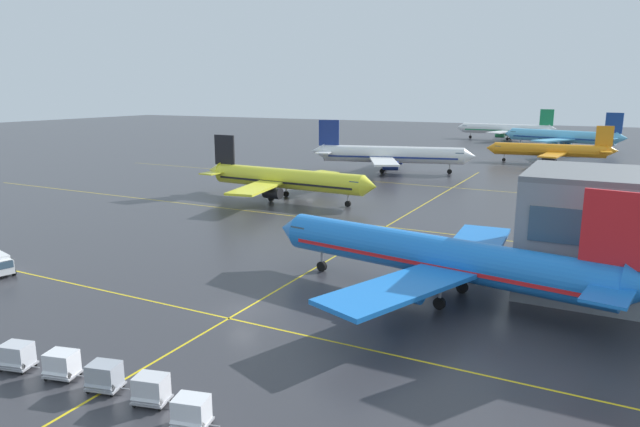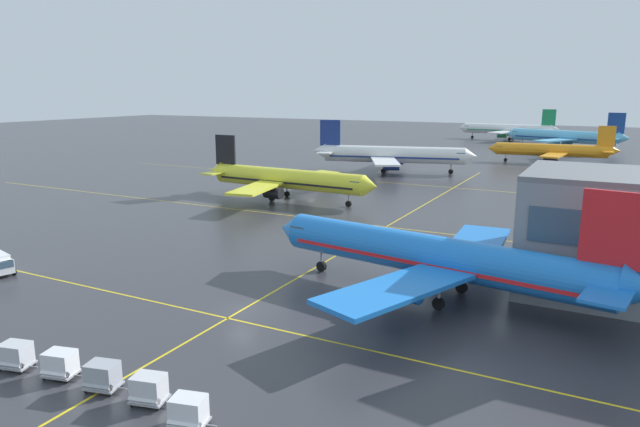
{
  "view_description": "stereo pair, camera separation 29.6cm",
  "coord_description": "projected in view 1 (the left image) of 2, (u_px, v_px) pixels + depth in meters",
  "views": [
    {
      "loc": [
        27.37,
        -38.1,
        18.81
      ],
      "look_at": [
        -3.6,
        21.7,
        4.12
      ],
      "focal_mm": 31.71,
      "sensor_mm": 36.0,
      "label": 1
    },
    {
      "loc": [
        27.63,
        -37.96,
        18.81
      ],
      "look_at": [
        -3.6,
        21.7,
        4.12
      ],
      "focal_mm": 31.71,
      "sensor_mm": 36.0,
      "label": 2
    }
  ],
  "objects": [
    {
      "name": "baggage_cart_row_second",
      "position": [
        62.0,
        364.0,
        37.53
      ],
      "size": [
        2.87,
        2.12,
        1.86
      ],
      "color": "#99999E",
      "rests_on": "ground"
    },
    {
      "name": "baggage_cart_row_fourth",
      "position": [
        151.0,
        389.0,
        34.39
      ],
      "size": [
        2.87,
        2.12,
        1.86
      ],
      "color": "#99999E",
      "rests_on": "ground"
    },
    {
      "name": "baggage_cart_row_fifth",
      "position": [
        191.0,
        412.0,
        31.98
      ],
      "size": [
        2.87,
        2.12,
        1.86
      ],
      "color": "#99999E",
      "rests_on": "ground"
    },
    {
      "name": "taxiway_markings",
      "position": [
        386.0,
        227.0,
        79.68
      ],
      "size": [
        169.84,
        121.9,
        0.01
      ],
      "color": "yellow",
      "rests_on": "ground"
    },
    {
      "name": "airliner_distant_taxiway",
      "position": [
        506.0,
        129.0,
        219.36
      ],
      "size": [
        38.5,
        33.14,
        11.97
      ],
      "color": "white",
      "rests_on": "ground"
    },
    {
      "name": "baggage_cart_row_middle",
      "position": [
        104.0,
        376.0,
        35.95
      ],
      "size": [
        2.87,
        2.12,
        1.86
      ],
      "color": "#99999E",
      "rests_on": "ground"
    },
    {
      "name": "baggage_cart_row_leftmost",
      "position": [
        17.0,
        356.0,
        38.73
      ],
      "size": [
        2.87,
        2.12,
        1.86
      ],
      "color": "#99999E",
      "rests_on": "ground"
    },
    {
      "name": "ground_plane",
      "position": [
        243.0,
        310.0,
        49.36
      ],
      "size": [
        600.0,
        600.0,
        0.0
      ],
      "primitive_type": "plane",
      "color": "#333338"
    },
    {
      "name": "airliner_third_row",
      "position": [
        390.0,
        155.0,
        132.21
      ],
      "size": [
        38.13,
        32.46,
        11.99
      ],
      "color": "white",
      "rests_on": "ground"
    },
    {
      "name": "airliner_front_gate",
      "position": [
        438.0,
        257.0,
        51.64
      ],
      "size": [
        37.01,
        31.59,
        11.52
      ],
      "color": "blue",
      "rests_on": "ground"
    },
    {
      "name": "airliner_far_right_stand",
      "position": [
        563.0,
        137.0,
        182.92
      ],
      "size": [
        38.69,
        33.0,
        12.23
      ],
      "color": "#5BB7E5",
      "rests_on": "ground"
    },
    {
      "name": "airliner_far_left_stand",
      "position": [
        551.0,
        150.0,
        148.27
      ],
      "size": [
        32.46,
        27.84,
        10.09
      ],
      "color": "orange",
      "rests_on": "ground"
    },
    {
      "name": "airliner_second_row",
      "position": [
        285.0,
        179.0,
        98.64
      ],
      "size": [
        34.8,
        30.02,
        10.83
      ],
      "color": "yellow",
      "rests_on": "ground"
    }
  ]
}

